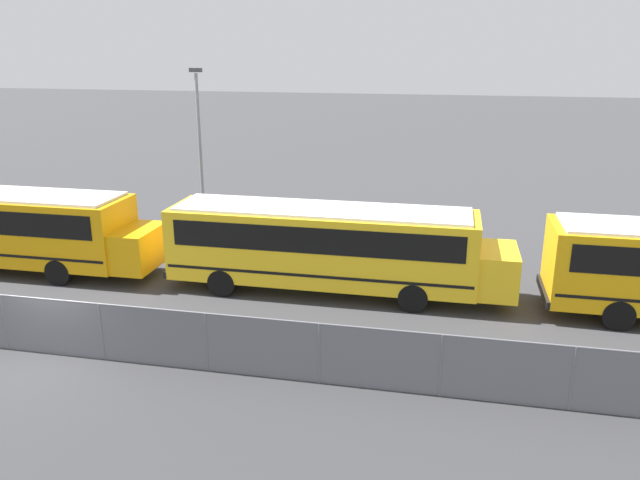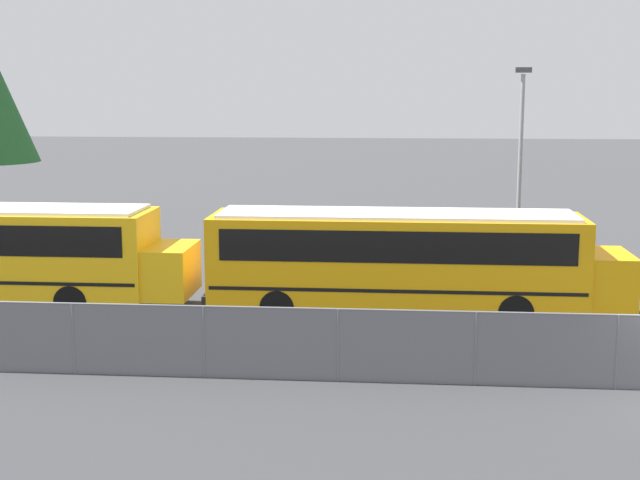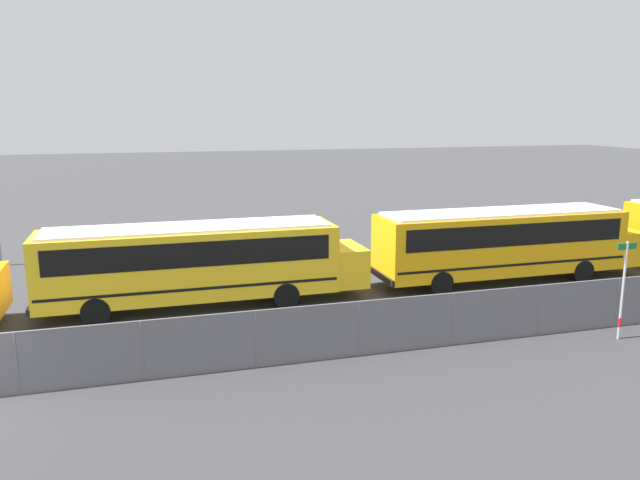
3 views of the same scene
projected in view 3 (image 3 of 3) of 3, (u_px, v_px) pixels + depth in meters
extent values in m
cylinder|color=slate|center=(17.00, 364.00, 15.74)|extent=(0.07, 0.07, 1.68)
cylinder|color=slate|center=(142.00, 351.00, 16.59)|extent=(0.07, 0.07, 1.68)
cylinder|color=slate|center=(256.00, 340.00, 17.43)|extent=(0.07, 0.07, 1.68)
cylinder|color=slate|center=(359.00, 329.00, 18.28)|extent=(0.07, 0.07, 1.68)
cylinder|color=slate|center=(452.00, 320.00, 19.12)|extent=(0.07, 0.07, 1.68)
cylinder|color=slate|center=(538.00, 311.00, 19.96)|extent=(0.07, 0.07, 1.68)
cylinder|color=slate|center=(617.00, 303.00, 20.81)|extent=(0.07, 0.07, 1.68)
cube|color=yellow|center=(190.00, 262.00, 22.76)|extent=(10.64, 2.57, 2.46)
cube|color=black|center=(190.00, 247.00, 22.65)|extent=(9.79, 2.61, 0.89)
cube|color=black|center=(191.00, 280.00, 22.90)|extent=(10.42, 2.60, 0.10)
cube|color=yellow|center=(345.00, 264.00, 24.50)|extent=(1.28, 2.36, 1.48)
cube|color=black|center=(34.00, 303.00, 21.50)|extent=(0.12, 2.57, 0.24)
cube|color=silver|center=(189.00, 227.00, 22.50)|extent=(10.11, 2.31, 0.10)
cylinder|color=black|center=(273.00, 280.00, 25.01)|extent=(0.97, 0.28, 0.97)
cylinder|color=black|center=(286.00, 296.00, 22.82)|extent=(0.97, 0.28, 0.97)
cylinder|color=black|center=(99.00, 293.00, 23.19)|extent=(0.97, 0.28, 0.97)
cylinder|color=black|center=(96.00, 312.00, 21.00)|extent=(0.97, 0.28, 0.97)
cube|color=#EDA80F|center=(500.00, 242.00, 26.24)|extent=(10.64, 2.57, 2.46)
cube|color=black|center=(501.00, 229.00, 26.13)|extent=(9.79, 2.61, 0.89)
cube|color=black|center=(499.00, 258.00, 26.38)|extent=(10.42, 2.60, 0.10)
cube|color=#EDA80F|center=(616.00, 245.00, 27.98)|extent=(1.28, 2.36, 1.48)
cube|color=black|center=(381.00, 276.00, 24.98)|extent=(0.12, 2.57, 0.24)
cube|color=silver|center=(502.00, 212.00, 25.98)|extent=(10.11, 2.31, 0.10)
cylinder|color=black|center=(548.00, 259.00, 28.49)|extent=(0.97, 0.28, 0.97)
cylinder|color=black|center=(582.00, 271.00, 26.30)|extent=(0.97, 0.28, 0.97)
cylinder|color=black|center=(416.00, 269.00, 26.67)|extent=(0.97, 0.28, 0.97)
cylinder|color=black|center=(441.00, 283.00, 24.48)|extent=(0.97, 0.28, 0.97)
cube|color=black|center=(639.00, 255.00, 28.61)|extent=(0.12, 2.57, 0.24)
cylinder|color=#B7B7BC|center=(623.00, 291.00, 19.52)|extent=(0.08, 0.08, 3.17)
cylinder|color=red|center=(620.00, 322.00, 19.73)|extent=(0.09, 0.09, 0.30)
cube|color=#147238|center=(627.00, 246.00, 19.24)|extent=(0.70, 0.02, 0.20)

